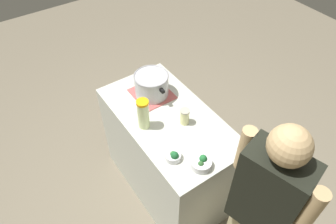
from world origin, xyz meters
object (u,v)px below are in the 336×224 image
(broccoli_bowl_front, at_px, (173,156))
(broccoli_bowl_center, at_px, (201,163))
(mason_jar, at_px, (185,116))
(lemonade_pitcher, at_px, (143,114))
(person_cook, at_px, (259,212))
(cooking_pot, at_px, (151,84))

(broccoli_bowl_front, xyz_separation_m, broccoli_bowl_center, (0.15, 0.11, 0.00))
(mason_jar, bearing_deg, lemonade_pitcher, -118.25)
(person_cook, bearing_deg, mason_jar, 176.77)
(broccoli_bowl_front, bearing_deg, mason_jar, 130.78)
(lemonade_pitcher, relative_size, mason_jar, 1.94)
(lemonade_pitcher, distance_m, mason_jar, 0.30)
(cooking_pot, distance_m, broccoli_bowl_front, 0.65)
(broccoli_bowl_front, relative_size, person_cook, 0.07)
(mason_jar, bearing_deg, broccoli_bowl_front, -49.22)
(cooking_pot, height_order, broccoli_bowl_front, cooking_pot)
(mason_jar, bearing_deg, person_cook, -3.23)
(lemonade_pitcher, bearing_deg, broccoli_bowl_front, 0.87)
(cooking_pot, relative_size, person_cook, 0.21)
(broccoli_bowl_center, height_order, person_cook, person_cook)
(cooking_pot, distance_m, person_cook, 1.19)
(cooking_pot, bearing_deg, person_cook, -0.66)
(broccoli_bowl_front, xyz_separation_m, person_cook, (0.57, 0.21, -0.06))
(broccoli_bowl_front, height_order, person_cook, person_cook)
(mason_jar, height_order, broccoli_bowl_front, mason_jar)
(lemonade_pitcher, height_order, mason_jar, lemonade_pitcher)
(mason_jar, bearing_deg, broccoli_bowl_center, -20.82)
(lemonade_pitcher, distance_m, person_cook, 0.96)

